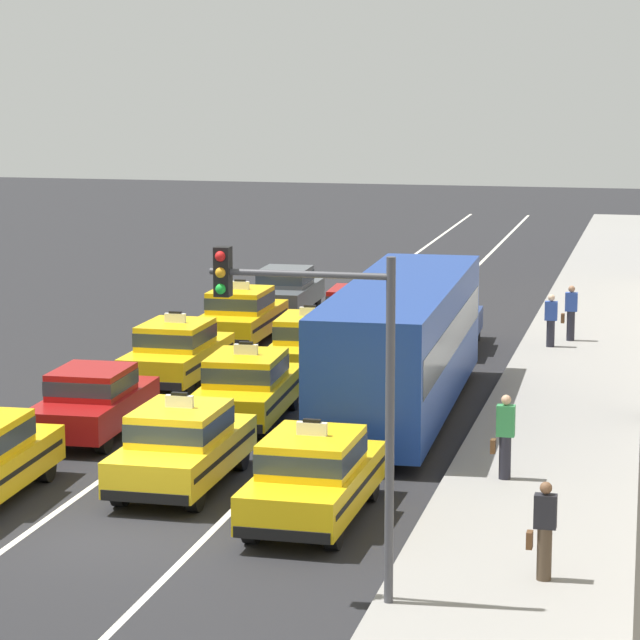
# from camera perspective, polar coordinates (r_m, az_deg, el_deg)

# --- Properties ---
(ground_plane) EXTENTS (160.00, 160.00, 0.00)m
(ground_plane) POSITION_cam_1_polar(r_m,az_deg,el_deg) (27.53, -7.73, -8.07)
(ground_plane) COLOR #232326
(lane_stripe_left_center) EXTENTS (0.14, 80.00, 0.01)m
(lane_stripe_left_center) POSITION_cam_1_polar(r_m,az_deg,el_deg) (46.58, -0.80, -0.68)
(lane_stripe_left_center) COLOR silver
(lane_stripe_left_center) RESTS_ON ground
(lane_stripe_center_right) EXTENTS (0.14, 80.00, 0.01)m
(lane_stripe_center_right) POSITION_cam_1_polar(r_m,az_deg,el_deg) (45.92, 3.07, -0.84)
(lane_stripe_center_right) COLOR silver
(lane_stripe_center_right) RESTS_ON ground
(sidewalk_curb) EXTENTS (4.00, 90.00, 0.15)m
(sidewalk_curb) POSITION_cam_1_polar(r_m,az_deg,el_deg) (40.38, 9.66, -2.31)
(sidewalk_curb) COLOR gray
(sidewalk_curb) RESTS_ON ground
(sedan_left_second) EXTENTS (1.89, 4.35, 1.58)m
(sedan_left_second) POSITION_cam_1_polar(r_m,az_deg,el_deg) (34.54, -8.53, -2.99)
(sedan_left_second) COLOR black
(sedan_left_second) RESTS_ON ground
(taxi_left_third) EXTENTS (1.83, 4.56, 1.96)m
(taxi_left_third) POSITION_cam_1_polar(r_m,az_deg,el_deg) (39.92, -5.40, -1.18)
(taxi_left_third) COLOR black
(taxi_left_third) RESTS_ON ground
(taxi_left_fourth) EXTENTS (1.86, 4.58, 1.96)m
(taxi_left_fourth) POSITION_cam_1_polar(r_m,az_deg,el_deg) (45.62, -2.98, 0.21)
(taxi_left_fourth) COLOR black
(taxi_left_fourth) RESTS_ON ground
(sedan_left_fifth) EXTENTS (1.86, 4.34, 1.58)m
(sedan_left_fifth) POSITION_cam_1_polar(r_m,az_deg,el_deg) (50.85, -1.29, 1.16)
(sedan_left_fifth) COLOR black
(sedan_left_fifth) RESTS_ON ground
(taxi_center_nearest) EXTENTS (1.82, 4.56, 1.96)m
(taxi_center_nearest) POSITION_cam_1_polar(r_m,az_deg,el_deg) (30.20, -5.22, -4.69)
(taxi_center_nearest) COLOR black
(taxi_center_nearest) RESTS_ON ground
(taxi_center_second) EXTENTS (2.02, 4.64, 1.96)m
(taxi_center_second) POSITION_cam_1_polar(r_m,az_deg,el_deg) (35.46, -2.75, -2.51)
(taxi_center_second) COLOR black
(taxi_center_second) RESTS_ON ground
(taxi_center_third) EXTENTS (2.02, 4.64, 1.96)m
(taxi_center_third) POSITION_cam_1_polar(r_m,az_deg,el_deg) (40.75, -0.35, -0.91)
(taxi_center_third) COLOR black
(taxi_center_third) RESTS_ON ground
(sedan_center_fourth) EXTENTS (1.95, 4.38, 1.58)m
(sedan_center_fourth) POSITION_cam_1_polar(r_m,az_deg,el_deg) (46.32, 1.40, 0.32)
(sedan_center_fourth) COLOR black
(sedan_center_fourth) RESTS_ON ground
(taxi_right_nearest) EXTENTS (1.87, 4.58, 1.96)m
(taxi_right_nearest) POSITION_cam_1_polar(r_m,az_deg,el_deg) (27.89, -0.25, -5.86)
(taxi_right_nearest) COLOR black
(taxi_right_nearest) RESTS_ON ground
(bus_right_second) EXTENTS (2.79, 11.26, 3.22)m
(bus_right_second) POSITION_cam_1_polar(r_m,az_deg,el_deg) (35.94, 3.09, -0.82)
(bus_right_second) COLOR black
(bus_right_second) RESTS_ON ground
(sedan_right_third) EXTENTS (1.92, 4.36, 1.58)m
(sedan_right_third) POSITION_cam_1_polar(r_m,az_deg,el_deg) (44.80, 4.79, -0.02)
(sedan_right_third) COLOR black
(sedan_right_third) RESTS_ON ground
(pedestrian_near_crosswalk) EXTENTS (0.47, 0.24, 1.71)m
(pedestrian_near_crosswalk) POSITION_cam_1_polar(r_m,az_deg,el_deg) (30.39, 6.96, -4.38)
(pedestrian_near_crosswalk) COLOR #23232D
(pedestrian_near_crosswalk) RESTS_ON sidewalk_curb
(pedestrian_mid_block) EXTENTS (0.47, 0.24, 1.66)m
(pedestrian_mid_block) POSITION_cam_1_polar(r_m,az_deg,el_deg) (45.80, 9.40, 0.26)
(pedestrian_mid_block) COLOR #23232D
(pedestrian_mid_block) RESTS_ON sidewalk_curb
(pedestrian_by_storefront) EXTENTS (0.36, 0.24, 1.55)m
(pedestrian_by_storefront) POSITION_cam_1_polar(r_m,az_deg,el_deg) (44.71, 8.67, -0.01)
(pedestrian_by_storefront) COLOR #23232D
(pedestrian_by_storefront) RESTS_ON sidewalk_curb
(pedestrian_trailing) EXTENTS (0.47, 0.24, 1.62)m
(pedestrian_trailing) POSITION_cam_1_polar(r_m,az_deg,el_deg) (24.67, 8.42, -7.85)
(pedestrian_trailing) COLOR #473828
(pedestrian_trailing) RESTS_ON sidewalk_curb
(traffic_light_pole) EXTENTS (2.87, 0.33, 5.58)m
(traffic_light_pole) POSITION_cam_1_polar(r_m,az_deg,el_deg) (22.90, 0.28, -1.71)
(traffic_light_pole) COLOR #47474C
(traffic_light_pole) RESTS_ON ground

